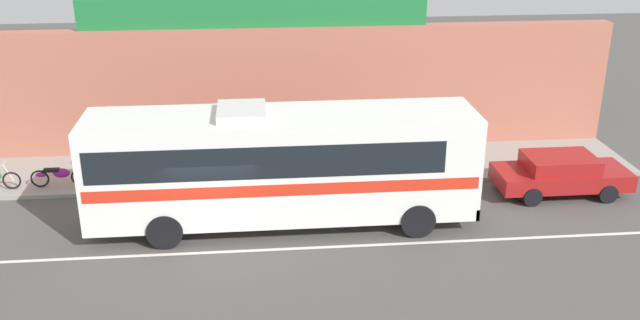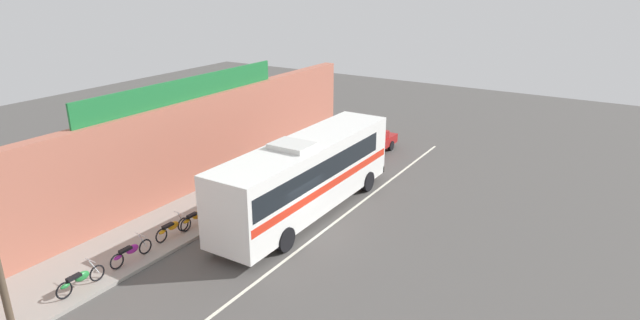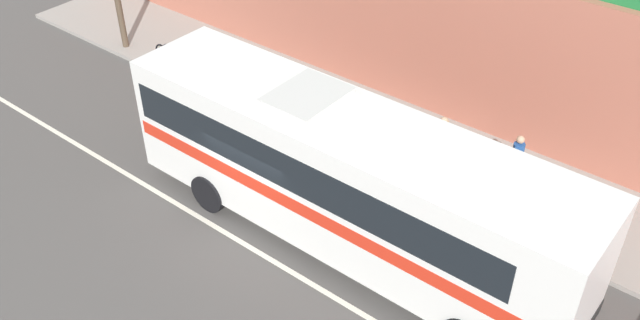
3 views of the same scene
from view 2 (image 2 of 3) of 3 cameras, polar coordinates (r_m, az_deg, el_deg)
ground_plane at (r=22.58m, az=-2.54°, el=-8.25°), size 70.00×70.00×0.00m
sidewalk_slab at (r=25.56m, az=-12.26°, el=-5.06°), size 30.00×3.60×0.14m
storefront_facade at (r=26.18m, az=-16.04°, el=0.71°), size 30.00×0.70×4.80m
storefront_billboard at (r=26.35m, az=-14.40°, el=7.64°), size 12.79×0.12×1.10m
road_center_stripe at (r=22.19m, az=-0.81°, el=-8.76°), size 30.00×0.14×0.01m
intercity_bus at (r=23.64m, az=-1.56°, el=-1.41°), size 11.53×2.66×3.78m
parked_car at (r=32.47m, az=5.56°, el=1.96°), size 4.41×1.90×1.37m
motorcycle_green at (r=21.43m, az=-20.24°, el=-9.49°), size 1.96×0.56×0.94m
motorcycle_red at (r=20.33m, az=-25.04°, el=-11.85°), size 1.91×0.56×0.94m
motorcycle_black at (r=22.77m, az=-16.08°, el=-7.21°), size 1.84×0.56×0.94m
motorcycle_purple at (r=23.45m, az=-13.58°, el=-6.16°), size 1.91×0.56×0.94m
pedestrian_by_curb at (r=28.18m, az=-6.36°, el=-0.18°), size 0.30×0.48×1.58m
pedestrian_far_left at (r=26.42m, az=-7.85°, el=-1.45°), size 0.30×0.48×1.70m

